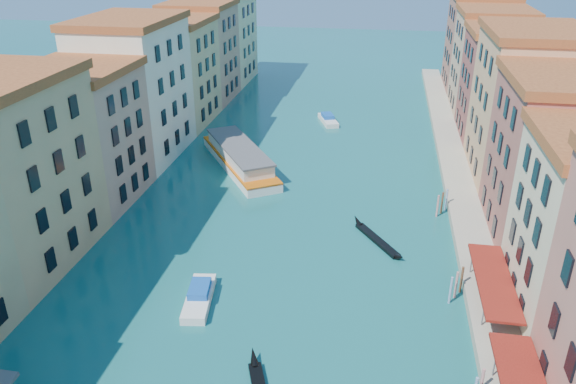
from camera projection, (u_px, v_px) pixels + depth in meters
name	position (u px, v px, depth m)	size (l,w,h in m)	color
left_bank_palazzos	(117.00, 106.00, 79.04)	(12.80, 128.40, 21.00)	tan
right_bank_palazzos	(534.00, 126.00, 70.68)	(12.80, 128.40, 21.00)	#AB4B44
quay	(459.00, 188.00, 75.84)	(4.00, 140.00, 1.00)	#ADA68B
mooring_poles_right	(470.00, 368.00, 43.66)	(1.44, 54.24, 3.20)	#51341C
vaporetto_far	(239.00, 157.00, 83.53)	(16.25, 21.58, 3.32)	white
gondola_far	(376.00, 239.00, 63.90)	(6.58, 9.24, 1.50)	black
motorboat_mid	(199.00, 296.00, 53.41)	(3.28, 7.47, 1.49)	white
motorboat_far	(328.00, 119.00, 103.07)	(4.57, 7.52, 1.49)	silver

